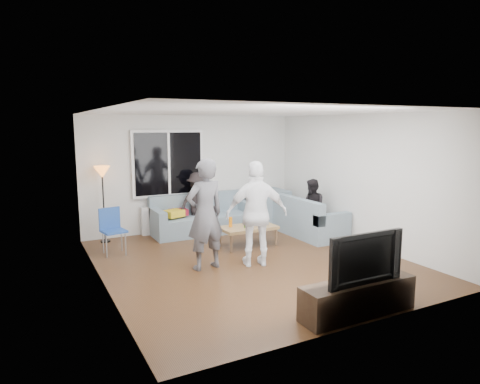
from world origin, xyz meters
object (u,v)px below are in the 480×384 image
spectator_right (312,208)px  player_right (257,214)px  tv_console (358,298)px  television (360,256)px  side_chair (114,232)px  coffee_table (248,236)px  sofa_back_section (204,214)px  sofa_right_section (306,215)px  spectator_back (198,203)px  player_left (205,214)px  floor_lamp (104,205)px

spectator_right → player_right: bearing=-46.6°
tv_console → television: size_ratio=1.42×
side_chair → television: 4.62m
coffee_table → player_right: 1.38m
sofa_back_section → player_right: 2.54m
sofa_back_section → spectator_right: bearing=-34.3°
coffee_table → sofa_right_section: bearing=9.7°
sofa_back_section → spectator_back: 0.29m
side_chair → spectator_right: 4.12m
sofa_right_section → television: bearing=153.2°
side_chair → player_right: size_ratio=0.48×
player_left → sofa_right_section: bearing=-166.2°
spectator_back → television: (0.25, -4.80, 0.08)m
coffee_table → side_chair: (-2.48, 0.65, 0.23)m
television → tv_console: bearing=0.0°
floor_lamp → television: bearing=-66.0°
player_left → spectator_right: size_ratio=1.49×
coffee_table → player_left: 1.70m
side_chair → tv_console: 4.61m
sofa_right_section → coffee_table: sofa_right_section is taller
television → sofa_back_section: bearing=91.4°
player_left → television: bearing=104.4°
spectator_right → spectator_back: spectator_back is taller
player_right → tv_console: size_ratio=1.12×
sofa_right_section → floor_lamp: 4.30m
sofa_right_section → spectator_back: bearing=61.2°
floor_lamp → player_left: (1.20, -2.48, 0.14)m
player_left → spectator_right: player_left is taller
coffee_table → floor_lamp: bearing=146.9°
sofa_back_section → player_right: (-0.07, -2.50, 0.47)m
tv_console → player_right: bearing=94.6°
spectator_back → coffee_table: bearing=-74.1°
television → spectator_right: bearing=61.7°
tv_console → player_left: bearing=112.2°
floor_lamp → spectator_back: 1.99m
sofa_right_section → spectator_back: 2.40m
sofa_back_section → player_left: 2.48m
side_chair → spectator_back: spectator_back is taller
coffee_table → tv_console: bearing=-94.3°
side_chair → coffee_table: bearing=-25.8°
side_chair → television: size_ratio=0.76×
side_chair → spectator_back: size_ratio=0.63×
coffee_table → tv_console: tv_console is taller
side_chair → spectator_right: (4.07, -0.60, 0.19)m
sofa_right_section → spectator_back: size_ratio=1.47×
sofa_back_section → sofa_right_section: same height
side_chair → floor_lamp: (0.00, 0.96, 0.35)m
sofa_right_section → player_right: 2.50m
player_left → player_right: bearing=156.2°
sofa_back_section → coffee_table: size_ratio=2.09×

